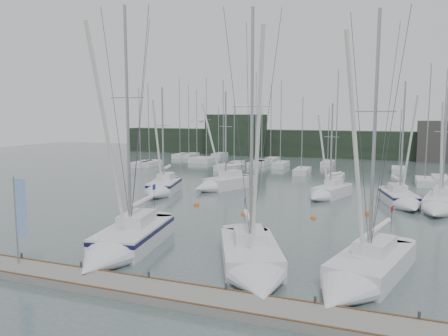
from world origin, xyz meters
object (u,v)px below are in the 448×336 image
object	(u,v)px
sailboat_near_center	(254,266)
sailboat_mid_e	(440,206)
sailboat_mid_d	(403,200)
buoy_b	(313,218)
sailboat_mid_a	(161,189)
sailboat_mid_b	(219,185)
sailboat_near_left	(121,244)
sailboat_near_right	(359,276)
buoy_d	(369,215)
buoy_a	(244,214)
dock_banner	(19,213)
sailboat_mid_c	(326,193)
buoy_c	(196,205)

from	to	relation	value
sailboat_near_center	sailboat_mid_e	world-z (taller)	sailboat_near_center
sailboat_mid_d	buoy_b	bearing A→B (deg)	-147.65
sailboat_mid_a	sailboat_mid_b	world-z (taller)	sailboat_mid_a
buoy_b	sailboat_near_left	bearing A→B (deg)	-125.11
sailboat_near_left	sailboat_mid_e	xyz separation A→B (m)	(18.73, 18.95, -0.06)
sailboat_near_center	sailboat_mid_a	distance (m)	23.92
sailboat_near_right	buoy_b	xyz separation A→B (m)	(-4.31, 13.02, -0.53)
sailboat_mid_b	buoy_b	world-z (taller)	sailboat_mid_b
buoy_d	buoy_a	bearing A→B (deg)	-159.65
buoy_a	dock_banner	distance (m)	18.17
sailboat_near_center	sailboat_mid_d	bearing A→B (deg)	46.80
sailboat_mid_c	buoy_c	size ratio (longest dim) A/B	18.19
buoy_d	buoy_b	bearing A→B (deg)	-144.10
sailboat_near_left	sailboat_mid_e	distance (m)	26.64
sailboat_mid_c	buoy_c	bearing A→B (deg)	-126.70
sailboat_mid_a	buoy_d	bearing A→B (deg)	-19.20
sailboat_near_left	sailboat_mid_c	size ratio (longest dim) A/B	1.57
sailboat_near_right	sailboat_mid_a	distance (m)	27.24
buoy_b	buoy_a	bearing A→B (deg)	-173.62
sailboat_near_right	buoy_c	bearing A→B (deg)	151.59
sailboat_mid_a	sailboat_mid_c	xyz separation A→B (m)	(16.13, 3.73, -0.09)
sailboat_near_left	buoy_b	world-z (taller)	sailboat_near_left
buoy_a	buoy_b	bearing A→B (deg)	6.38
sailboat_near_right	dock_banner	xyz separation A→B (m)	(-16.86, -4.08, 2.61)
sailboat_mid_e	sailboat_mid_d	bearing A→B (deg)	165.53
sailboat_mid_b	buoy_a	bearing A→B (deg)	-33.64
sailboat_mid_e	sailboat_mid_c	bearing A→B (deg)	176.74
sailboat_mid_a	buoy_b	distance (m)	17.00
sailboat_mid_c	buoy_b	world-z (taller)	sailboat_mid_c
buoy_c	sailboat_near_left	bearing A→B (deg)	-83.67
sailboat_mid_e	buoy_a	xyz separation A→B (m)	(-15.17, -6.57, -0.56)
sailboat_mid_c	sailboat_near_left	bearing A→B (deg)	-94.19
dock_banner	sailboat_mid_b	bearing A→B (deg)	75.20
sailboat_near_right	buoy_b	distance (m)	13.73
buoy_c	dock_banner	size ratio (longest dim) A/B	0.12
sailboat_near_left	sailboat_mid_a	world-z (taller)	sailboat_near_left
sailboat_mid_d	dock_banner	xyz separation A→B (m)	(-19.29, -24.44, 2.59)
buoy_b	dock_banner	bearing A→B (deg)	-126.27
sailboat_mid_b	dock_banner	xyz separation A→B (m)	(-0.77, -26.49, 2.57)
buoy_a	buoy_c	distance (m)	5.44
sailboat_near_right	buoy_b	bearing A→B (deg)	123.27
sailboat_near_center	dock_banner	world-z (taller)	sailboat_near_center
sailboat_mid_d	dock_banner	size ratio (longest dim) A/B	2.56
buoy_b	buoy_d	world-z (taller)	buoy_d
sailboat_near_left	buoy_b	distance (m)	15.91
sailboat_near_center	sailboat_mid_a	bearing A→B (deg)	107.11
buoy_b	buoy_c	xyz separation A→B (m)	(-10.71, 1.17, 0.00)
sailboat_mid_b	sailboat_mid_e	world-z (taller)	sailboat_mid_b
sailboat_mid_a	buoy_c	bearing A→B (deg)	-47.00
sailboat_mid_b	sailboat_mid_e	distance (m)	21.64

